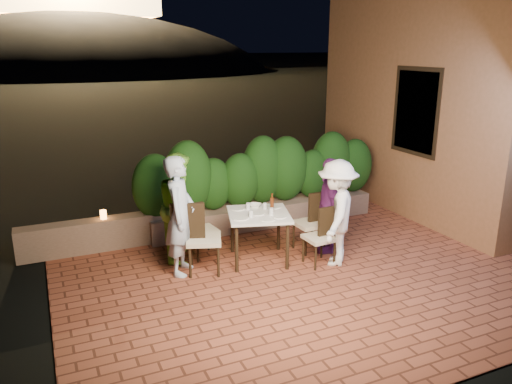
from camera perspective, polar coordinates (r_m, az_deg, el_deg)
ground at (r=7.16m, az=7.28°, el=-9.80°), size 400.00×400.00×0.00m
terrace_floor at (r=7.57m, az=5.29°, el=-8.68°), size 7.00×6.00×0.15m
building_wall at (r=10.25m, az=19.64°, el=11.98°), size 1.60×5.00×5.00m
window_pane at (r=9.40m, az=17.93°, el=8.75°), size 0.08×1.00×1.40m
window_frame at (r=9.40m, az=17.88°, el=8.75°), size 0.06×1.15×1.55m
planter at (r=9.04m, az=0.90°, el=-2.48°), size 4.20×0.55×0.40m
hedge at (r=8.83m, az=0.92°, el=2.13°), size 4.00×0.70×1.10m
parapet at (r=8.30m, az=-18.33°, el=-4.76°), size 2.20×0.30×0.50m
hill at (r=66.06m, az=-19.40°, el=9.31°), size 52.00×40.00×22.00m
dining_table at (r=7.48m, az=0.31°, el=-5.16°), size 1.10×1.10×0.75m
plate_nw at (r=7.14m, az=-1.81°, el=-2.98°), size 0.24×0.24×0.01m
plate_sw at (r=7.55m, az=-2.09°, el=-1.90°), size 0.22×0.22×0.01m
plate_ne at (r=7.21m, az=2.70°, el=-2.81°), size 0.21×0.21×0.01m
plate_se at (r=7.63m, az=2.09°, el=-1.70°), size 0.21×0.21×0.01m
plate_centre at (r=7.34m, az=0.10°, el=-2.43°), size 0.24×0.24×0.01m
plate_front at (r=7.08m, az=1.32°, el=-3.16°), size 0.20×0.20×0.01m
glass_nw at (r=7.17m, az=-0.58°, el=-2.50°), size 0.06×0.06×0.10m
glass_sw at (r=7.51m, az=-0.91°, el=-1.64°), size 0.06×0.06×0.10m
glass_ne at (r=7.26m, az=1.76°, el=-2.24°), size 0.06×0.06×0.11m
glass_se at (r=7.52m, az=1.01°, el=-1.62°), size 0.06×0.06×0.10m
beer_bottle at (r=7.36m, az=1.84°, el=-1.25°), size 0.06×0.06×0.29m
bowl at (r=7.64m, az=-0.10°, el=-1.53°), size 0.26×0.26×0.05m
chair_left_front at (r=7.11m, az=-5.97°, el=-5.23°), size 0.61×0.61×1.03m
chair_left_back at (r=7.66m, az=-6.11°, el=-4.25°), size 0.45×0.45×0.88m
chair_right_front at (r=7.40m, az=7.24°, el=-5.07°), size 0.42×0.42×0.87m
chair_right_back at (r=7.87m, az=6.14°, el=-3.46°), size 0.46×0.46×0.93m
diner_blue at (r=7.02m, az=-8.64°, el=-2.70°), size 0.66×0.74×1.70m
diner_green at (r=7.53m, az=-8.64°, el=-1.66°), size 0.83×0.94×1.63m
diner_white at (r=7.35m, az=9.21°, el=-2.38°), size 1.10×1.15×1.57m
diner_purple at (r=7.81m, az=8.34°, el=-1.50°), size 0.67×0.95×1.49m
parapet_lamp at (r=8.21m, az=-17.05°, el=-2.49°), size 0.10×0.10×0.14m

